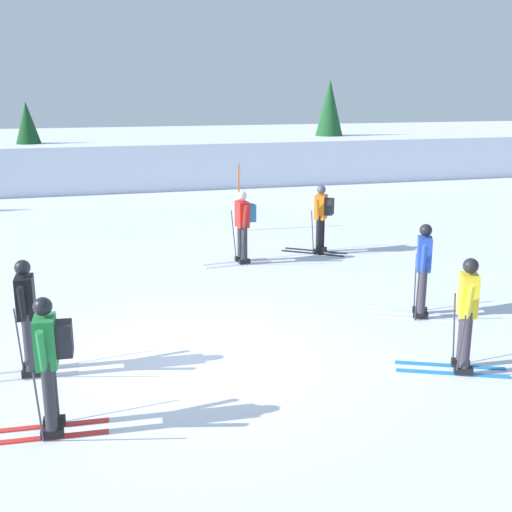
{
  "coord_description": "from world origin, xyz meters",
  "views": [
    {
      "loc": [
        -1.45,
        -9.0,
        4.03
      ],
      "look_at": [
        1.69,
        2.44,
        0.9
      ],
      "focal_mm": 45.07,
      "sensor_mm": 36.0,
      "label": 1
    }
  ],
  "objects_px": {
    "skier_blue": "(423,268)",
    "skier_yellow": "(466,312)",
    "trail_marker_pole": "(239,198)",
    "skier_red": "(243,223)",
    "skier_orange": "(322,216)",
    "conifer_far_left": "(29,139)",
    "skier_black": "(26,314)",
    "skier_green": "(49,359)",
    "conifer_far_centre": "(329,119)"
  },
  "relations": [
    {
      "from": "skier_black",
      "to": "conifer_far_centre",
      "type": "distance_m",
      "value": 22.75
    },
    {
      "from": "trail_marker_pole",
      "to": "conifer_far_centre",
      "type": "bearing_deg",
      "value": 56.85
    },
    {
      "from": "skier_green",
      "to": "trail_marker_pole",
      "type": "relative_size",
      "value": 0.89
    },
    {
      "from": "skier_orange",
      "to": "skier_green",
      "type": "height_order",
      "value": "same"
    },
    {
      "from": "skier_black",
      "to": "skier_green",
      "type": "bearing_deg",
      "value": -78.07
    },
    {
      "from": "skier_orange",
      "to": "skier_black",
      "type": "distance_m",
      "value": 8.53
    },
    {
      "from": "conifer_far_left",
      "to": "trail_marker_pole",
      "type": "bearing_deg",
      "value": -57.36
    },
    {
      "from": "skier_black",
      "to": "conifer_far_left",
      "type": "xyz_separation_m",
      "value": [
        -1.03,
        18.28,
        1.1
      ]
    },
    {
      "from": "skier_orange",
      "to": "skier_blue",
      "type": "distance_m",
      "value": 4.78
    },
    {
      "from": "skier_orange",
      "to": "conifer_far_left",
      "type": "bearing_deg",
      "value": 120.6
    },
    {
      "from": "skier_orange",
      "to": "conifer_far_centre",
      "type": "height_order",
      "value": "conifer_far_centre"
    },
    {
      "from": "skier_black",
      "to": "conifer_far_centre",
      "type": "bearing_deg",
      "value": 57.64
    },
    {
      "from": "skier_green",
      "to": "conifer_far_centre",
      "type": "height_order",
      "value": "conifer_far_centre"
    },
    {
      "from": "skier_green",
      "to": "skier_yellow",
      "type": "xyz_separation_m",
      "value": [
        5.69,
        0.23,
        -0.04
      ]
    },
    {
      "from": "skier_red",
      "to": "conifer_far_left",
      "type": "relative_size",
      "value": 0.49
    },
    {
      "from": "conifer_far_centre",
      "to": "skier_black",
      "type": "bearing_deg",
      "value": -122.36
    },
    {
      "from": "skier_yellow",
      "to": "skier_orange",
      "type": "bearing_deg",
      "value": 86.05
    },
    {
      "from": "skier_blue",
      "to": "skier_green",
      "type": "relative_size",
      "value": 1.0
    },
    {
      "from": "skier_yellow",
      "to": "skier_red",
      "type": "relative_size",
      "value": 1.0
    },
    {
      "from": "skier_green",
      "to": "skier_red",
      "type": "bearing_deg",
      "value": 59.29
    },
    {
      "from": "skier_yellow",
      "to": "skier_black",
      "type": "relative_size",
      "value": 1.0
    },
    {
      "from": "skier_orange",
      "to": "skier_red",
      "type": "xyz_separation_m",
      "value": [
        -2.1,
        -0.38,
        -0.0
      ]
    },
    {
      "from": "trail_marker_pole",
      "to": "conifer_far_left",
      "type": "distance_m",
      "value": 11.61
    },
    {
      "from": "skier_blue",
      "to": "skier_green",
      "type": "xyz_separation_m",
      "value": [
        -6.27,
        -2.47,
        0.04
      ]
    },
    {
      "from": "skier_yellow",
      "to": "trail_marker_pole",
      "type": "bearing_deg",
      "value": 94.88
    },
    {
      "from": "conifer_far_left",
      "to": "skier_black",
      "type": "bearing_deg",
      "value": -86.78
    },
    {
      "from": "skier_green",
      "to": "conifer_far_left",
      "type": "relative_size",
      "value": 0.49
    },
    {
      "from": "skier_blue",
      "to": "trail_marker_pole",
      "type": "height_order",
      "value": "trail_marker_pole"
    },
    {
      "from": "trail_marker_pole",
      "to": "skier_yellow",
      "type": "bearing_deg",
      "value": -85.12
    },
    {
      "from": "skier_red",
      "to": "trail_marker_pole",
      "type": "distance_m",
      "value": 3.54
    },
    {
      "from": "skier_blue",
      "to": "conifer_far_left",
      "type": "xyz_separation_m",
      "value": [
        -7.67,
        17.6,
        1.1
      ]
    },
    {
      "from": "skier_yellow",
      "to": "skier_red",
      "type": "bearing_deg",
      "value": 103.63
    },
    {
      "from": "skier_red",
      "to": "skier_black",
      "type": "xyz_separation_m",
      "value": [
        -4.46,
        -5.08,
        -0.04
      ]
    },
    {
      "from": "skier_black",
      "to": "conifer_far_centre",
      "type": "relative_size",
      "value": 0.39
    },
    {
      "from": "skier_blue",
      "to": "skier_yellow",
      "type": "height_order",
      "value": "same"
    },
    {
      "from": "trail_marker_pole",
      "to": "conifer_far_centre",
      "type": "xyz_separation_m",
      "value": [
        6.94,
        10.62,
        1.63
      ]
    },
    {
      "from": "skier_red",
      "to": "skier_orange",
      "type": "bearing_deg",
      "value": 10.19
    },
    {
      "from": "skier_green",
      "to": "trail_marker_pole",
      "type": "bearing_deg",
      "value": 64.95
    },
    {
      "from": "conifer_far_centre",
      "to": "skier_orange",
      "type": "bearing_deg",
      "value": -112.19
    },
    {
      "from": "skier_red",
      "to": "skier_green",
      "type": "bearing_deg",
      "value": -120.71
    },
    {
      "from": "skier_blue",
      "to": "conifer_far_centre",
      "type": "xyz_separation_m",
      "value": [
        5.5,
        18.48,
        1.67
      ]
    },
    {
      "from": "skier_orange",
      "to": "conifer_far_left",
      "type": "height_order",
      "value": "conifer_far_left"
    },
    {
      "from": "skier_yellow",
      "to": "conifer_far_centre",
      "type": "xyz_separation_m",
      "value": [
        6.07,
        20.72,
        1.67
      ]
    },
    {
      "from": "skier_red",
      "to": "trail_marker_pole",
      "type": "relative_size",
      "value": 0.89
    },
    {
      "from": "skier_orange",
      "to": "skier_red",
      "type": "distance_m",
      "value": 2.13
    },
    {
      "from": "skier_orange",
      "to": "skier_green",
      "type": "xyz_separation_m",
      "value": [
        -6.18,
        -7.25,
        -0.0
      ]
    },
    {
      "from": "skier_green",
      "to": "trail_marker_pole",
      "type": "height_order",
      "value": "trail_marker_pole"
    },
    {
      "from": "skier_blue",
      "to": "skier_black",
      "type": "relative_size",
      "value": 1.0
    },
    {
      "from": "trail_marker_pole",
      "to": "skier_green",
      "type": "bearing_deg",
      "value": -115.05
    },
    {
      "from": "skier_yellow",
      "to": "conifer_far_left",
      "type": "xyz_separation_m",
      "value": [
        -7.1,
        19.84,
        1.1
      ]
    }
  ]
}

